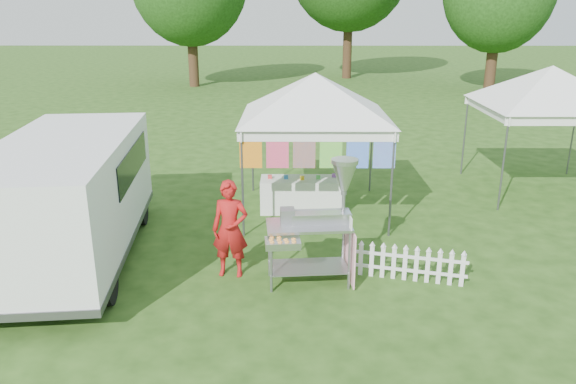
{
  "coord_description": "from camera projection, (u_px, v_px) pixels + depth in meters",
  "views": [
    {
      "loc": [
        -0.49,
        -8.11,
        4.26
      ],
      "look_at": [
        -0.55,
        1.48,
        1.1
      ],
      "focal_mm": 35.0,
      "sensor_mm": 36.0,
      "label": 1
    }
  ],
  "objects": [
    {
      "name": "ground",
      "position": [
        321.0,
        286.0,
        9.03
      ],
      "size": [
        120.0,
        120.0,
        0.0
      ],
      "primitive_type": "plane",
      "color": "#234313",
      "rests_on": "ground"
    },
    {
      "name": "donut_cart",
      "position": [
        323.0,
        213.0,
        8.78
      ],
      "size": [
        1.46,
        1.12,
        2.05
      ],
      "rotation": [
        0.0,
        0.0,
        0.09
      ],
      "color": "gray",
      "rests_on": "ground"
    },
    {
      "name": "picket_fence",
      "position": [
        411.0,
        265.0,
        9.11
      ],
      "size": [
        1.75,
        0.46,
        0.56
      ],
      "rotation": [
        0.0,
        0.0,
        -0.25
      ],
      "color": "white",
      "rests_on": "ground"
    },
    {
      "name": "canopy_right",
      "position": [
        553.0,
        66.0,
        12.81
      ],
      "size": [
        4.24,
        4.24,
        3.45
      ],
      "color": "#59595E",
      "rests_on": "ground"
    },
    {
      "name": "display_table",
      "position": [
        302.0,
        195.0,
        12.27
      ],
      "size": [
        1.8,
        0.7,
        0.73
      ],
      "primitive_type": "cube",
      "color": "white",
      "rests_on": "ground"
    },
    {
      "name": "vendor",
      "position": [
        230.0,
        229.0,
        9.16
      ],
      "size": [
        0.63,
        0.44,
        1.64
      ],
      "primitive_type": "imported",
      "rotation": [
        0.0,
        0.0,
        -0.08
      ],
      "color": "#AC1515",
      "rests_on": "ground"
    },
    {
      "name": "canopy_main",
      "position": [
        316.0,
        73.0,
        11.42
      ],
      "size": [
        4.24,
        4.24,
        3.45
      ],
      "color": "#59595E",
      "rests_on": "ground"
    },
    {
      "name": "cargo_van",
      "position": [
        70.0,
        195.0,
        9.73
      ],
      "size": [
        2.58,
        5.36,
        2.16
      ],
      "rotation": [
        0.0,
        0.0,
        0.1
      ],
      "color": "white",
      "rests_on": "ground"
    }
  ]
}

